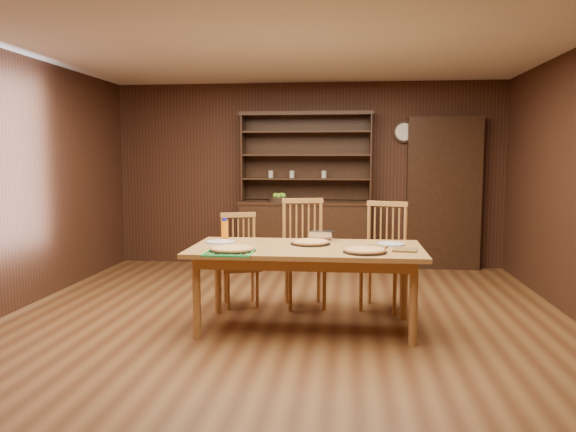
# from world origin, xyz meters

# --- Properties ---
(floor) EXTENTS (6.00, 6.00, 0.00)m
(floor) POSITION_xyz_m (0.00, 0.00, 0.00)
(floor) COLOR brown
(floor) RESTS_ON ground
(room_shell) EXTENTS (6.00, 6.00, 6.00)m
(room_shell) POSITION_xyz_m (0.00, 0.00, 1.58)
(room_shell) COLOR silver
(room_shell) RESTS_ON floor
(china_hutch) EXTENTS (1.84, 0.52, 2.17)m
(china_hutch) POSITION_xyz_m (-0.00, 2.75, 0.60)
(china_hutch) COLOR #321C10
(china_hutch) RESTS_ON floor
(doorway) EXTENTS (1.00, 0.18, 2.10)m
(doorway) POSITION_xyz_m (1.90, 2.90, 1.05)
(doorway) COLOR #321C10
(doorway) RESTS_ON floor
(wall_clock) EXTENTS (0.30, 0.05, 0.30)m
(wall_clock) POSITION_xyz_m (1.35, 2.96, 1.90)
(wall_clock) COLOR #321C10
(wall_clock) RESTS_ON room_shell
(dining_table) EXTENTS (2.07, 1.03, 0.75)m
(dining_table) POSITION_xyz_m (0.22, -0.06, 0.68)
(dining_table) COLOR #BA8440
(dining_table) RESTS_ON floor
(chair_left) EXTENTS (0.50, 0.49, 0.97)m
(chair_left) POSITION_xyz_m (-0.54, 0.72, 0.51)
(chair_left) COLOR #C38742
(chair_left) RESTS_ON floor
(chair_center) EXTENTS (0.55, 0.53, 1.12)m
(chair_center) POSITION_xyz_m (0.14, 0.76, 0.60)
(chair_center) COLOR #C38742
(chair_center) RESTS_ON floor
(chair_right) EXTENTS (0.56, 0.54, 1.10)m
(chair_right) POSITION_xyz_m (0.97, 0.74, 0.58)
(chair_right) COLOR #C38742
(chair_right) RESTS_ON floor
(pizza_left) EXTENTS (0.40, 0.40, 0.04)m
(pizza_left) POSITION_xyz_m (-0.39, -0.36, 0.77)
(pizza_left) COLOR black
(pizza_left) RESTS_ON dining_table
(pizza_right) EXTENTS (0.37, 0.37, 0.04)m
(pizza_right) POSITION_xyz_m (0.74, -0.32, 0.77)
(pizza_right) COLOR black
(pizza_right) RESTS_ON dining_table
(pizza_center) EXTENTS (0.37, 0.37, 0.04)m
(pizza_center) POSITION_xyz_m (0.25, 0.09, 0.77)
(pizza_center) COLOR black
(pizza_center) RESTS_ON dining_table
(cooling_rack) EXTENTS (0.49, 0.49, 0.02)m
(cooling_rack) POSITION_xyz_m (-0.40, -0.46, 0.76)
(cooling_rack) COLOR #0DB44C
(cooling_rack) RESTS_ON dining_table
(plate_left) EXTENTS (0.28, 0.28, 0.02)m
(plate_left) POSITION_xyz_m (-0.60, 0.09, 0.76)
(plate_left) COLOR white
(plate_left) RESTS_ON dining_table
(plate_right) EXTENTS (0.25, 0.25, 0.02)m
(plate_right) POSITION_xyz_m (0.98, 0.13, 0.76)
(plate_right) COLOR white
(plate_right) RESTS_ON dining_table
(foil_dish) EXTENTS (0.25, 0.20, 0.09)m
(foil_dish) POSITION_xyz_m (0.35, 0.36, 0.79)
(foil_dish) COLOR white
(foil_dish) RESTS_ON dining_table
(juice_bottle) EXTENTS (0.07, 0.07, 0.21)m
(juice_bottle) POSITION_xyz_m (-0.61, 0.30, 0.85)
(juice_bottle) COLOR orange
(juice_bottle) RESTS_ON dining_table
(pot_holder_a) EXTENTS (0.23, 0.23, 0.02)m
(pot_holder_a) POSITION_xyz_m (1.08, -0.19, 0.76)
(pot_holder_a) COLOR #AA131A
(pot_holder_a) RESTS_ON dining_table
(pot_holder_b) EXTENTS (0.24, 0.24, 0.01)m
(pot_holder_b) POSITION_xyz_m (0.84, -0.04, 0.76)
(pot_holder_b) COLOR #AA131A
(pot_holder_b) RESTS_ON dining_table
(fruit_bowl) EXTENTS (0.29, 0.29, 0.12)m
(fruit_bowl) POSITION_xyz_m (-0.36, 2.69, 0.98)
(fruit_bowl) COLOR black
(fruit_bowl) RESTS_ON china_hutch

